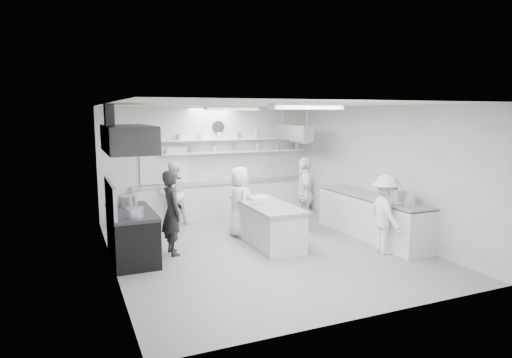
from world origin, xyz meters
name	(u,v)px	position (x,y,z in m)	size (l,w,h in m)	color
floor	(262,249)	(0.00, 0.00, -0.01)	(6.00, 7.00, 0.02)	#98989D
ceiling	(262,104)	(0.00, 0.00, 3.01)	(6.00, 7.00, 0.02)	silver
wall_back	(211,161)	(0.00, 3.50, 1.50)	(6.00, 0.04, 3.00)	silver
wall_front	(368,213)	(0.00, -3.50, 1.50)	(6.00, 0.04, 3.00)	silver
wall_left	(110,188)	(-3.00, 0.00, 1.50)	(0.04, 7.00, 3.00)	silver
wall_right	(380,171)	(3.00, 0.00, 1.50)	(0.04, 7.00, 3.00)	silver
stove	(132,236)	(-2.60, 0.40, 0.45)	(0.80, 1.80, 0.90)	black
exhaust_hood	(128,139)	(-2.60, 0.40, 2.35)	(0.85, 2.00, 0.50)	#313036
back_counter	(225,199)	(0.30, 3.20, 0.46)	(5.00, 0.60, 0.92)	silver
shelf_lower	(236,152)	(0.70, 3.37, 1.75)	(4.20, 0.26, 0.04)	silver
shelf_upper	(236,139)	(0.70, 3.37, 2.10)	(4.20, 0.26, 0.04)	silver
pass_through_window	(164,165)	(-1.30, 3.48, 1.45)	(1.30, 0.04, 1.00)	black
wall_clock	(218,127)	(0.20, 3.46, 2.45)	(0.32, 0.32, 0.05)	white
right_counter	(371,217)	(2.65, -0.20, 0.47)	(0.74, 3.30, 0.94)	silver
pot_rack	(294,133)	(2.00, 2.40, 2.30)	(0.30, 1.60, 0.40)	#ADB2B9
light_fixture_front	(307,106)	(0.00, -1.80, 2.94)	(1.30, 0.25, 0.10)	silver
light_fixture_rear	(232,108)	(0.00, 1.80, 2.94)	(1.30, 0.25, 0.10)	silver
prep_island	(267,224)	(0.27, 0.37, 0.41)	(0.84, 2.25, 0.83)	silver
stove_pot	(128,202)	(-2.60, 0.88, 1.04)	(0.38, 0.38, 0.26)	#ADB2B9
cook_stove	(172,213)	(-1.81, 0.38, 0.85)	(0.62, 0.41, 1.71)	#242425
cook_back	(173,194)	(-1.26, 2.72, 0.81)	(0.78, 0.61, 1.61)	white
cook_island_left	(240,202)	(-0.07, 1.11, 0.81)	(0.79, 0.51, 1.61)	white
cook_island_right	(305,194)	(1.50, 0.88, 0.90)	(1.05, 0.44, 1.80)	white
cook_right	(386,214)	(2.19, -1.24, 0.81)	(1.04, 0.60, 1.61)	white
bowl_island_a	(256,205)	(0.04, 0.39, 0.86)	(0.27, 0.27, 0.07)	#ADB2B9
bowl_island_b	(256,203)	(0.11, 0.58, 0.86)	(0.21, 0.21, 0.06)	silver
bowl_right	(396,205)	(2.48, -1.19, 0.97)	(0.24, 0.24, 0.06)	silver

